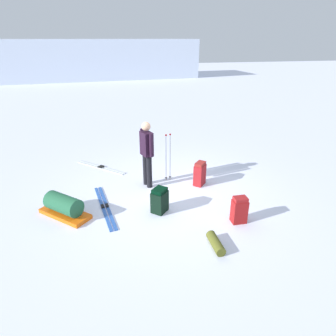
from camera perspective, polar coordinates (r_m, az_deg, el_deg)
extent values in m
plane|color=white|center=(7.26, 0.00, -5.05)|extent=(80.00, 80.00, 0.00)
cube|color=white|center=(30.03, -13.03, 20.02)|extent=(18.24, 6.38, 3.47)
cylinder|color=black|center=(7.41, -3.69, -0.77)|extent=(0.14, 0.14, 0.85)
cylinder|color=black|center=(7.58, -4.39, -0.23)|extent=(0.14, 0.14, 0.85)
cube|color=black|center=(7.22, -4.20, 4.74)|extent=(0.32, 0.39, 0.60)
cylinder|color=black|center=(7.01, -3.32, 4.43)|extent=(0.09, 0.09, 0.58)
cylinder|color=black|center=(7.42, -5.06, 5.48)|extent=(0.09, 0.09, 0.58)
sphere|color=tan|center=(7.09, -4.31, 8.10)|extent=(0.22, 0.22, 0.22)
cube|color=silver|center=(8.88, -13.17, 0.02)|extent=(1.33, 1.27, 0.02)
cube|color=black|center=(8.87, -13.19, 0.17)|extent=(0.14, 0.14, 0.03)
cube|color=silver|center=(8.95, -12.74, 0.24)|extent=(1.33, 1.27, 0.02)
cube|color=black|center=(8.94, -12.75, 0.39)|extent=(0.14, 0.14, 0.03)
cube|color=#2B56AC|center=(6.87, -11.80, -7.32)|extent=(0.39, 1.96, 0.02)
cube|color=black|center=(6.86, -11.82, -7.15)|extent=(0.08, 0.15, 0.03)
cube|color=#2B56AC|center=(6.86, -12.63, -7.46)|extent=(0.39, 1.96, 0.02)
cube|color=black|center=(6.85, -12.64, -7.28)|extent=(0.08, 0.15, 0.03)
cube|color=maroon|center=(6.27, 13.72, -8.23)|extent=(0.30, 0.23, 0.50)
cube|color=maroon|center=(6.13, 13.99, -5.92)|extent=(0.27, 0.21, 0.08)
cube|color=black|center=(6.45, -1.64, -6.59)|extent=(0.43, 0.44, 0.48)
cube|color=black|center=(6.31, -1.67, -4.39)|extent=(0.39, 0.39, 0.08)
cube|color=maroon|center=(7.63, 6.22, -1.35)|extent=(0.39, 0.40, 0.55)
cube|color=maroon|center=(7.51, 6.32, 0.82)|extent=(0.35, 0.36, 0.08)
cylinder|color=#B3BDC1|center=(7.70, -0.38, 1.82)|extent=(0.02, 0.02, 1.24)
sphere|color=#A51919|center=(7.48, -0.39, 6.43)|extent=(0.05, 0.05, 0.05)
cylinder|color=black|center=(7.92, -0.37, -1.93)|extent=(0.07, 0.07, 0.01)
cylinder|color=#B3BDC1|center=(7.75, 0.42, 1.99)|extent=(0.02, 0.02, 1.24)
sphere|color=#A51919|center=(7.53, 0.43, 6.57)|extent=(0.05, 0.05, 0.05)
cylinder|color=black|center=(7.98, 0.40, -1.74)|extent=(0.07, 0.07, 0.01)
cube|color=orange|center=(6.78, -19.44, -8.40)|extent=(1.16, 1.13, 0.09)
cylinder|color=#225C3D|center=(6.66, -19.73, -6.62)|extent=(0.87, 0.85, 0.40)
cylinder|color=#51541E|center=(5.59, 9.29, -14.28)|extent=(0.18, 0.55, 0.18)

